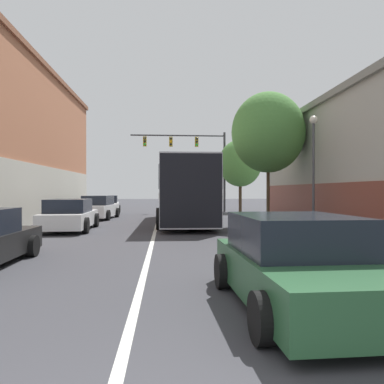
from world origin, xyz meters
name	(u,v)px	position (x,y,z in m)	size (l,w,h in m)	color
lane_center_line	(156,227)	(0.00, 16.64, 0.00)	(0.14, 45.28, 0.01)	silver
bus	(185,189)	(1.51, 18.91, 1.88)	(2.95, 11.56, 3.34)	#B7B7BC
hatchback_foreground	(298,264)	(2.49, 3.82, 0.66)	(2.22, 4.12, 1.39)	#285633
parked_car_left_mid	(70,215)	(-3.84, 15.34, 0.67)	(2.24, 4.66, 1.41)	silver
parked_car_left_far	(99,208)	(-3.74, 22.21, 0.69)	(2.18, 4.49, 1.47)	silver
parked_car_left_distant	(106,205)	(-4.19, 27.76, 0.67)	(2.50, 4.35, 1.41)	silver
traffic_signal_gantry	(194,153)	(2.81, 29.27, 4.96)	(7.89, 0.36, 6.67)	#333338
street_lamp	(313,163)	(6.60, 13.38, 2.94)	(0.34, 0.34, 4.90)	#47474C
street_tree_near	(268,132)	(5.64, 16.84, 4.73)	(3.70, 3.33, 6.77)	#4C3823
street_tree_far	(240,163)	(6.66, 28.98, 4.07)	(3.57, 3.21, 6.05)	#3D2D1E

